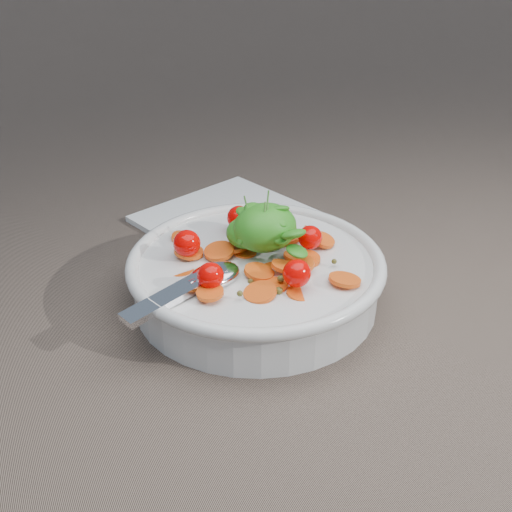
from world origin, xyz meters
name	(u,v)px	position (x,y,z in m)	size (l,w,h in m)	color
ground	(252,302)	(0.00, 0.00, 0.00)	(6.00, 6.00, 0.00)	#756254
bowl	(256,275)	(0.00, 0.00, 0.03)	(0.26, 0.25, 0.10)	silver
napkin	(226,217)	(0.04, 0.18, 0.00)	(0.18, 0.16, 0.01)	white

